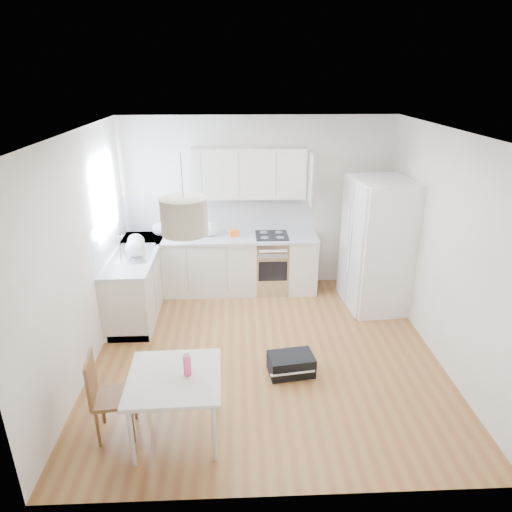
{
  "coord_description": "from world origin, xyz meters",
  "views": [
    {
      "loc": [
        -0.34,
        -4.86,
        3.29
      ],
      "look_at": [
        -0.11,
        0.4,
        1.15
      ],
      "focal_mm": 32.0,
      "sensor_mm": 36.0,
      "label": 1
    }
  ],
  "objects": [
    {
      "name": "backsplash_back",
      "position": [
        -0.6,
        2.09,
        1.21
      ],
      "size": [
        3.0,
        0.01,
        0.58
      ],
      "primitive_type": "cube",
      "color": "silver",
      "rests_on": "wall_back"
    },
    {
      "name": "grocery_bag_d",
      "position": [
        -1.79,
        1.35,
        1.03
      ],
      "size": [
        0.24,
        0.21,
        0.22
      ],
      "primitive_type": "ellipsoid",
      "color": "white",
      "rests_on": "counter_back"
    },
    {
      "name": "counter_back",
      "position": [
        -0.6,
        1.8,
        0.9
      ],
      "size": [
        3.02,
        0.64,
        0.04
      ],
      "primitive_type": "cube",
      "color": "#B9BCBF",
      "rests_on": "cabinets_back"
    },
    {
      "name": "grocery_bag_e",
      "position": [
        -1.74,
        1.03,
        1.04
      ],
      "size": [
        0.27,
        0.23,
        0.24
      ],
      "primitive_type": "ellipsoid",
      "color": "white",
      "rests_on": "counter_left"
    },
    {
      "name": "sink",
      "position": [
        -1.8,
        1.15,
        0.92
      ],
      "size": [
        0.5,
        0.8,
        0.16
      ],
      "primitive_type": null,
      "color": "silver",
      "rests_on": "counter_left"
    },
    {
      "name": "snack_yellow",
      "position": [
        -0.96,
        1.8,
        0.98
      ],
      "size": [
        0.18,
        0.12,
        0.12
      ],
      "primitive_type": "cube",
      "rotation": [
        0.0,
        0.0,
        0.07
      ],
      "color": "gold",
      "rests_on": "counter_back"
    },
    {
      "name": "range_oven",
      "position": [
        0.2,
        1.8,
        0.44
      ],
      "size": [
        0.5,
        0.61,
        0.88
      ],
      "primitive_type": null,
      "color": "silver",
      "rests_on": "floor"
    },
    {
      "name": "dining_chair",
      "position": [
        -1.53,
        -1.3,
        0.44
      ],
      "size": [
        0.42,
        0.42,
        0.88
      ],
      "primitive_type": null,
      "rotation": [
        0.0,
        0.0,
        0.14
      ],
      "color": "#523218",
      "rests_on": "floor"
    },
    {
      "name": "snack_orange",
      "position": [
        -0.38,
        1.8,
        0.97
      ],
      "size": [
        0.17,
        0.14,
        0.1
      ],
      "primitive_type": "cube",
      "rotation": [
        0.0,
        0.0,
        0.35
      ],
      "color": "orange",
      "rests_on": "counter_back"
    },
    {
      "name": "grocery_bag_c",
      "position": [
        -0.75,
        1.84,
        1.03
      ],
      "size": [
        0.25,
        0.21,
        0.23
      ],
      "primitive_type": "ellipsoid",
      "color": "white",
      "rests_on": "counter_back"
    },
    {
      "name": "dining_table",
      "position": [
        -0.94,
        -1.35,
        0.61
      ],
      "size": [
        0.88,
        0.88,
        0.68
      ],
      "rotation": [
        0.0,
        0.0,
        0.03
      ],
      "color": "#BCB1A1",
      "rests_on": "floor"
    },
    {
      "name": "cabinets_back",
      "position": [
        -0.6,
        1.8,
        0.44
      ],
      "size": [
        3.0,
        0.6,
        0.88
      ],
      "primitive_type": "cube",
      "color": "beige",
      "rests_on": "floor"
    },
    {
      "name": "grocery_bag_b",
      "position": [
        -1.15,
        1.78,
        1.02
      ],
      "size": [
        0.21,
        0.18,
        0.19
      ],
      "primitive_type": "ellipsoid",
      "color": "white",
      "rests_on": "counter_back"
    },
    {
      "name": "refrigerator",
      "position": [
        1.71,
        1.22,
        0.96
      ],
      "size": [
        0.99,
        1.03,
        1.92
      ],
      "primitive_type": null,
      "rotation": [
        0.0,
        0.0,
        0.09
      ],
      "color": "white",
      "rests_on": "floor"
    },
    {
      "name": "grocery_bag_a",
      "position": [
        -1.54,
        1.9,
        1.03
      ],
      "size": [
        0.24,
        0.2,
        0.22
      ],
      "primitive_type": "ellipsoid",
      "color": "white",
      "rests_on": "counter_back"
    },
    {
      "name": "ceiling",
      "position": [
        0.0,
        0.0,
        2.7
      ],
      "size": [
        4.2,
        4.2,
        0.0
      ],
      "primitive_type": "plane",
      "rotation": [
        3.14,
        0.0,
        0.0
      ],
      "color": "white",
      "rests_on": "wall_back"
    },
    {
      "name": "drink_bottle",
      "position": [
        -0.82,
        -1.32,
        0.8
      ],
      "size": [
        0.08,
        0.08,
        0.25
      ],
      "primitive_type": "cylinder",
      "rotation": [
        0.0,
        0.0,
        0.12
      ],
      "color": "#F04285",
      "rests_on": "dining_table"
    },
    {
      "name": "floor",
      "position": [
        0.0,
        0.0,
        0.0
      ],
      "size": [
        4.2,
        4.2,
        0.0
      ],
      "primitive_type": "plane",
      "color": "brown",
      "rests_on": "ground"
    },
    {
      "name": "cabinets_left",
      "position": [
        -1.8,
        1.2,
        0.44
      ],
      "size": [
        0.6,
        1.8,
        0.88
      ],
      "primitive_type": "cube",
      "color": "beige",
      "rests_on": "floor"
    },
    {
      "name": "wall_right",
      "position": [
        2.1,
        0.0,
        1.35
      ],
      "size": [
        0.0,
        4.2,
        4.2
      ],
      "primitive_type": "plane",
      "rotation": [
        1.57,
        0.0,
        -1.57
      ],
      "color": "beige",
      "rests_on": "floor"
    },
    {
      "name": "window_glassblock",
      "position": [
        -2.09,
        1.15,
        1.75
      ],
      "size": [
        0.02,
        1.0,
        1.0
      ],
      "primitive_type": "cube",
      "color": "#BFE0F9",
      "rests_on": "wall_left"
    },
    {
      "name": "snack_red",
      "position": [
        -1.39,
        1.83,
        0.97
      ],
      "size": [
        0.16,
        0.11,
        0.11
      ],
      "primitive_type": "cube",
      "rotation": [
        0.0,
        0.0,
        0.08
      ],
      "color": "#B32216",
      "rests_on": "counter_back"
    },
    {
      "name": "upper_cabinets",
      "position": [
        -0.15,
        1.94,
        1.88
      ],
      "size": [
        1.7,
        0.32,
        0.75
      ],
      "primitive_type": "cube",
      "color": "beige",
      "rests_on": "wall_back"
    },
    {
      "name": "counter_left",
      "position": [
        -1.8,
        1.2,
        0.9
      ],
      "size": [
        0.64,
        1.82,
        0.04
      ],
      "primitive_type": "cube",
      "color": "#B9BCBF",
      "rests_on": "cabinets_left"
    },
    {
      "name": "wall_back",
      "position": [
        0.0,
        2.1,
        1.35
      ],
      "size": [
        4.2,
        0.0,
        4.2
      ],
      "primitive_type": "plane",
      "rotation": [
        1.57,
        0.0,
        0.0
      ],
      "color": "beige",
      "rests_on": "floor"
    },
    {
      "name": "gym_bag",
      "position": [
        0.27,
        -0.43,
        0.12
      ],
      "size": [
        0.56,
        0.41,
        0.24
      ],
      "primitive_type": "cube",
      "rotation": [
        0.0,
        0.0,
        0.15
      ],
      "color": "black",
      "rests_on": "floor"
    },
    {
      "name": "pendant_lamp",
      "position": [
        -0.77,
        -1.22,
        2.18
      ],
      "size": [
        0.44,
        0.44,
        0.3
      ],
      "primitive_type": "cylinder",
      "rotation": [
        0.0,
        0.0,
        0.12
      ],
      "color": "beige",
      "rests_on": "ceiling"
    },
    {
      "name": "wall_left",
      "position": [
        -2.1,
        0.0,
        1.35
      ],
      "size": [
        0.0,
        4.2,
        4.2
      ],
      "primitive_type": "plane",
      "rotation": [
        1.57,
        0.0,
        1.57
      ],
      "color": "beige",
      "rests_on": "floor"
    },
    {
      "name": "backsplash_left",
      "position": [
        -2.09,
        1.2,
        1.21
      ],
      "size": [
        0.01,
        1.8,
        0.58
      ],
      "primitive_type": "cube",
      "color": "silver",
      "rests_on": "wall_left"
    }
  ]
}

